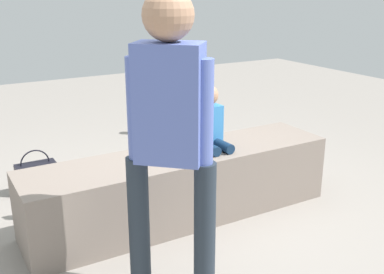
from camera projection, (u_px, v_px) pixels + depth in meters
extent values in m
plane|color=gray|center=(182.00, 216.00, 3.57)|extent=(12.00, 12.00, 0.00)
cube|color=gray|center=(182.00, 186.00, 3.49)|extent=(2.35, 0.55, 0.52)
cylinder|color=#132C4A|center=(208.00, 147.00, 3.43)|extent=(0.09, 0.25, 0.08)
cylinder|color=#132C4A|center=(221.00, 145.00, 3.48)|extent=(0.09, 0.25, 0.08)
cube|color=#3787D0|center=(207.00, 124.00, 3.50)|extent=(0.21, 0.14, 0.28)
sphere|color=tan|center=(208.00, 95.00, 3.43)|extent=(0.16, 0.16, 0.16)
cylinder|color=tan|center=(194.00, 127.00, 3.45)|extent=(0.05, 0.05, 0.21)
cylinder|color=tan|center=(220.00, 123.00, 3.56)|extent=(0.05, 0.05, 0.21)
cylinder|color=#252F39|center=(205.00, 232.00, 2.55)|extent=(0.12, 0.12, 0.81)
cylinder|color=#252F39|center=(139.00, 225.00, 2.62)|extent=(0.12, 0.12, 0.81)
cube|color=#5A6EBD|center=(169.00, 104.00, 2.37)|extent=(0.39, 0.38, 0.62)
sphere|color=tan|center=(168.00, 15.00, 2.23)|extent=(0.26, 0.26, 0.26)
cylinder|color=#5A6EBD|center=(204.00, 116.00, 2.35)|extent=(0.10, 0.10, 0.58)
cylinder|color=#5A6EBD|center=(136.00, 113.00, 2.42)|extent=(0.10, 0.10, 0.58)
cylinder|color=#4CA5D8|center=(172.00, 153.00, 3.41)|extent=(0.22, 0.22, 0.01)
cylinder|color=#95603A|center=(172.00, 149.00, 3.40)|extent=(0.10, 0.10, 0.04)
cylinder|color=silver|center=(172.00, 146.00, 3.39)|extent=(0.10, 0.10, 0.01)
cube|color=silver|center=(180.00, 151.00, 3.42)|extent=(0.11, 0.04, 0.00)
cube|color=#59C6B2|center=(165.00, 143.00, 4.81)|extent=(0.26, 0.12, 0.27)
torus|color=white|center=(160.00, 131.00, 4.75)|extent=(0.10, 0.01, 0.10)
torus|color=white|center=(170.00, 130.00, 4.80)|extent=(0.10, 0.01, 0.10)
cylinder|color=black|center=(183.00, 133.00, 5.53)|extent=(0.36, 0.36, 0.04)
cylinder|color=black|center=(183.00, 94.00, 5.38)|extent=(0.11, 0.11, 0.92)
cylinder|color=silver|center=(160.00, 162.00, 4.43)|extent=(0.06, 0.06, 0.17)
cone|color=silver|center=(160.00, 153.00, 4.40)|extent=(0.06, 0.06, 0.03)
cylinder|color=#268C3F|center=(160.00, 150.00, 4.39)|extent=(0.03, 0.03, 0.02)
cylinder|color=silver|center=(25.00, 208.00, 3.51)|extent=(0.07, 0.07, 0.18)
cone|color=silver|center=(23.00, 195.00, 3.48)|extent=(0.07, 0.07, 0.03)
cylinder|color=blue|center=(23.00, 192.00, 3.47)|extent=(0.03, 0.03, 0.02)
cylinder|color=red|center=(212.00, 161.00, 4.53)|extent=(0.09, 0.09, 0.12)
cube|color=white|center=(103.00, 186.00, 3.96)|extent=(0.40, 0.40, 0.13)
cube|color=black|center=(37.00, 177.00, 3.98)|extent=(0.33, 0.14, 0.25)
torus|color=black|center=(35.00, 163.00, 3.94)|extent=(0.24, 0.01, 0.24)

